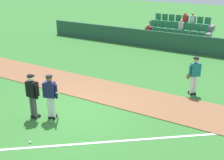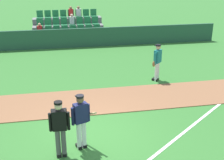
{
  "view_description": "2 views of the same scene",
  "coord_description": "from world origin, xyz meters",
  "px_view_note": "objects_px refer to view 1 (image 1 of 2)",
  "views": [
    {
      "loc": [
        6.57,
        -7.95,
        5.39
      ],
      "look_at": [
        1.23,
        1.15,
        1.27
      ],
      "focal_mm": 46.11,
      "sensor_mm": 36.0,
      "label": 1
    },
    {
      "loc": [
        -0.89,
        -8.58,
        5.31
      ],
      "look_at": [
        1.08,
        1.93,
        1.11
      ],
      "focal_mm": 48.65,
      "sensor_mm": 36.0,
      "label": 2
    }
  ],
  "objects_px": {
    "batter_navy_jersey": "(51,95)",
    "baseball": "(30,142)",
    "umpire_home_plate": "(32,94)",
    "runner_teal_jersey": "(194,75)"
  },
  "relations": [
    {
      "from": "runner_teal_jersey",
      "to": "umpire_home_plate",
      "type": "bearing_deg",
      "value": -131.4
    },
    {
      "from": "umpire_home_plate",
      "to": "runner_teal_jersey",
      "type": "xyz_separation_m",
      "value": [
        4.62,
        5.25,
        -0.04
      ]
    },
    {
      "from": "umpire_home_plate",
      "to": "baseball",
      "type": "bearing_deg",
      "value": -50.32
    },
    {
      "from": "runner_teal_jersey",
      "to": "baseball",
      "type": "xyz_separation_m",
      "value": [
        -3.5,
        -6.6,
        -0.93
      ]
    },
    {
      "from": "umpire_home_plate",
      "to": "runner_teal_jersey",
      "type": "distance_m",
      "value": 6.99
    },
    {
      "from": "batter_navy_jersey",
      "to": "baseball",
      "type": "height_order",
      "value": "batter_navy_jersey"
    },
    {
      "from": "baseball",
      "to": "runner_teal_jersey",
      "type": "bearing_deg",
      "value": 62.09
    },
    {
      "from": "batter_navy_jersey",
      "to": "umpire_home_plate",
      "type": "relative_size",
      "value": 1.0
    },
    {
      "from": "batter_navy_jersey",
      "to": "umpire_home_plate",
      "type": "distance_m",
      "value": 0.69
    },
    {
      "from": "batter_navy_jersey",
      "to": "runner_teal_jersey",
      "type": "bearing_deg",
      "value": 51.04
    }
  ]
}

